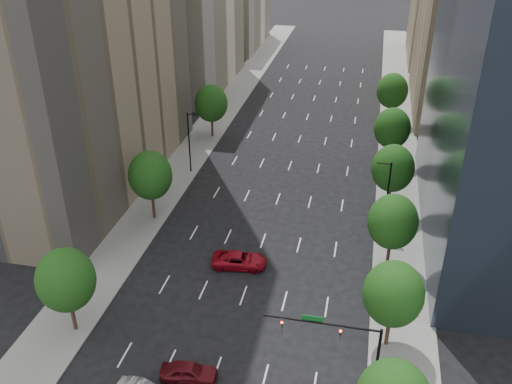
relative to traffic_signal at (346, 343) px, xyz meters
The scene contains 18 objects.
sidewalk_left 40.05m from the traffic_signal, 130.94° to the left, with size 6.00×200.00×0.15m, color slate.
sidewalk_right 30.84m from the traffic_signal, 80.59° to the left, with size 6.00×200.00×0.15m, color slate.
filler_left 111.86m from the traffic_signal, 108.53° to the left, with size 14.00×26.00×18.00m, color beige.
parking_tan_right 72.16m from the traffic_signal, 78.32° to the left, with size 14.00×30.00×30.00m, color #8C7759.
filler_right 104.05m from the traffic_signal, 82.00° to the left, with size 14.00×26.00×16.00m, color #8C7759.
tree_right_1 6.96m from the traffic_signal, 59.96° to the left, with size 5.20×5.20×8.75m.
tree_right_2 18.34m from the traffic_signal, 79.09° to the left, with size 5.20×5.20×8.61m.
tree_right_3 30.21m from the traffic_signal, 83.40° to the left, with size 5.20×5.20×8.89m.
tree_right_4 44.14m from the traffic_signal, 85.49° to the left, with size 5.20×5.20×8.46m.
tree_right_5 60.11m from the traffic_signal, 86.69° to the left, with size 5.20×5.20×8.75m.
tree_left_0 24.62m from the traffic_signal, behind, with size 5.20×5.20×8.75m.
tree_left_1 32.96m from the traffic_signal, 138.11° to the left, with size 5.20×5.20×8.97m.
tree_left_2 53.91m from the traffic_signal, 117.07° to the left, with size 5.20×5.20×8.68m.
streetlight_rn 25.17m from the traffic_signal, 83.37° to the left, with size 1.70×0.20×9.00m.
streetlight_ln 42.42m from the traffic_signal, 124.40° to the left, with size 1.70×0.20×9.00m.
traffic_signal is the anchor object (origin of this frame).
car_maroon 13.29m from the traffic_signal, behind, with size 1.92×4.76×1.62m, color #530D15.
car_red_far 19.45m from the traffic_signal, 129.39° to the left, with size 2.70×5.87×1.63m, color maroon.
Camera 1 is at (10.36, -2.70, 36.09)m, focal length 39.25 mm.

